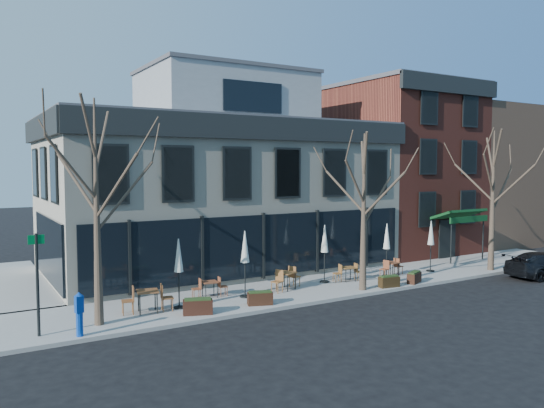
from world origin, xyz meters
TOP-DOWN VIEW (x-y plane):
  - ground at (0.00, 0.00)m, footprint 120.00×120.00m
  - sidewalk_front at (3.25, -2.15)m, footprint 33.50×4.70m
  - corner_building at (0.07, 5.07)m, footprint 18.39×10.39m
  - red_brick_building at (13.00, 4.98)m, footprint 8.20×11.78m
  - bg_building at (23.00, 6.00)m, footprint 12.00×12.00m
  - tree_corner at (-8.49, -3.20)m, footprint 3.93×3.98m
  - tree_mid at (3.01, -3.90)m, footprint 3.50×3.55m
  - tree_right at (12.01, -3.90)m, footprint 3.72×3.77m
  - sign_pole at (-10.50, -3.50)m, footprint 0.50×0.10m
  - call_box at (-9.35, -4.20)m, footprint 0.29×0.29m
  - cafe_set_0 at (-6.54, -2.58)m, footprint 2.03×0.94m
  - cafe_set_1 at (-3.52, -1.60)m, footprint 1.61×0.71m
  - cafe_set_2 at (0.02, -2.10)m, footprint 1.89×1.14m
  - cafe_set_3 at (3.60, -2.12)m, footprint 1.62×0.75m
  - cafe_set_5 at (6.28, -2.31)m, footprint 1.64×0.75m
  - umbrella_0 at (-5.29, -2.60)m, footprint 0.44×0.44m
  - umbrella_1 at (-2.23, -2.38)m, footprint 0.46×0.46m
  - umbrella_2 at (2.42, -1.77)m, footprint 0.45×0.45m
  - umbrella_3 at (5.91, -2.32)m, footprint 0.43×0.43m
  - umbrella_4 at (8.85, -2.54)m, footprint 0.44×0.44m
  - planter_0 at (-5.00, -3.79)m, footprint 1.19×0.79m
  - planter_1 at (-2.31, -3.80)m, footprint 1.08×0.70m
  - planter_2 at (4.38, -4.14)m, footprint 1.01×0.52m
  - planter_3 at (6.05, -4.09)m, footprint 1.04×0.75m

SIDE VIEW (x-z plane):
  - ground at x=0.00m, z-range 0.00..0.00m
  - sidewalk_front at x=3.25m, z-range 0.00..0.15m
  - planter_3 at x=6.05m, z-range 0.15..0.69m
  - planter_2 at x=4.38m, z-range 0.15..0.69m
  - planter_1 at x=-2.31m, z-range 0.15..0.71m
  - planter_0 at x=-5.00m, z-range 0.15..0.76m
  - cafe_set_1 at x=-3.52m, z-range 0.16..0.99m
  - cafe_set_3 at x=3.60m, z-range 0.16..0.99m
  - cafe_set_5 at x=6.28m, z-range 0.16..1.01m
  - cafe_set_2 at x=0.02m, z-range 0.16..1.14m
  - cafe_set_0 at x=-6.54m, z-range 0.16..1.21m
  - call_box at x=-9.35m, z-range 0.19..1.66m
  - umbrella_3 at x=5.91m, z-range 0.71..3.41m
  - umbrella_4 at x=8.85m, z-range 0.71..3.44m
  - sign_pole at x=-10.50m, z-range 0.37..3.77m
  - umbrella_0 at x=-5.29m, z-range 0.72..3.47m
  - umbrella_2 at x=2.42m, z-range 0.72..3.51m
  - umbrella_1 at x=-2.23m, z-range 0.74..3.58m
  - tree_mid at x=3.01m, z-range 0.27..7.31m
  - tree_right at x=12.01m, z-range 0.28..7.76m
  - tree_corner at x=-8.49m, z-range 0.29..8.21m
  - corner_building at x=0.07m, z-range -0.83..10.27m
  - bg_building at x=23.00m, z-range 0.00..10.00m
  - red_brick_building at x=13.00m, z-range 0.05..11.22m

